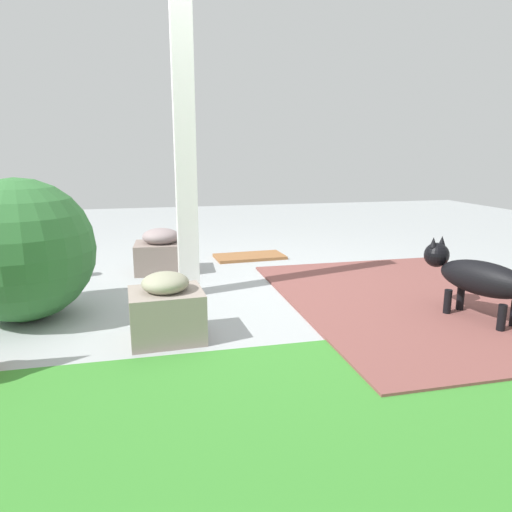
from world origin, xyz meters
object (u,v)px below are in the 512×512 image
stone_planter_far (166,310)px  terracotta_pot_tall (10,256)px  stone_planter_nearest (161,252)px  round_shrub (21,250)px  dog (475,276)px  porch_pillar (185,155)px  doormat (250,257)px

stone_planter_far → terracotta_pot_tall: terracotta_pot_tall is taller
stone_planter_nearest → terracotta_pot_tall: terracotta_pot_tall is taller
stone_planter_far → round_shrub: size_ratio=0.47×
stone_planter_nearest → terracotta_pot_tall: size_ratio=0.75×
round_shrub → terracotta_pot_tall: bearing=-70.9°
stone_planter_far → dog: (-1.92, 0.12, 0.11)m
stone_planter_far → round_shrub: 1.06m
stone_planter_far → porch_pillar: bearing=-103.4°
stone_planter_far → doormat: size_ratio=0.61×
round_shrub → dog: size_ratio=1.26×
stone_planter_nearest → stone_planter_far: bearing=88.9°
porch_pillar → stone_planter_nearest: size_ratio=4.25×
terracotta_pot_tall → dog: bearing=152.8°
dog → porch_pillar: bearing=-30.0°
porch_pillar → doormat: 1.66m
stone_planter_far → dog: 1.93m
porch_pillar → doormat: (-0.72, -1.10, -1.02)m
stone_planter_nearest → doormat: stone_planter_nearest is taller
porch_pillar → stone_planter_far: 1.24m
dog → doormat: bearing=-64.4°
round_shrub → stone_planter_nearest: bearing=-130.6°
terracotta_pot_tall → dog: size_ratio=0.91×
porch_pillar → doormat: porch_pillar is taller
stone_planter_far → round_shrub: round_shrub is taller
terracotta_pot_tall → dog: (-3.10, 1.60, 0.05)m
stone_planter_far → terracotta_pot_tall: bearing=-51.3°
round_shrub → doormat: size_ratio=1.30×
doormat → terracotta_pot_tall: bearing=13.1°
stone_planter_nearest → stone_planter_far: (0.03, 1.60, -0.00)m
terracotta_pot_tall → doormat: 2.17m
stone_planter_nearest → round_shrub: round_shrub is taller
terracotta_pot_tall → stone_planter_nearest: bearing=-174.0°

